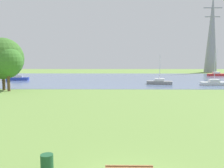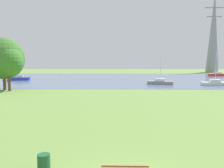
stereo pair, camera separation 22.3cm
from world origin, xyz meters
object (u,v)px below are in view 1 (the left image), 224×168
object	(u,v)px
sailboat_red	(216,74)
sailboat_gray	(160,82)
litter_bin	(47,163)
sailboat_white	(214,83)
sailboat_blue	(18,78)
electricity_pylon	(212,32)
tree_east_far	(3,59)
tree_west_far	(8,61)

from	to	relation	value
sailboat_red	sailboat_gray	xyz separation A→B (m)	(-20.00, -22.32, -0.02)
litter_bin	sailboat_white	xyz separation A→B (m)	(21.21, 34.51, 0.05)
sailboat_blue	electricity_pylon	world-z (taller)	electricity_pylon
tree_east_far	tree_west_far	world-z (taller)	tree_east_far
sailboat_blue	sailboat_gray	xyz separation A→B (m)	(30.70, -8.31, 0.00)
sailboat_red	tree_west_far	bearing A→B (deg)	-144.08
litter_bin	tree_west_far	size ratio (longest dim) A/B	0.12
tree_west_far	electricity_pylon	bearing A→B (deg)	45.07
sailboat_red	sailboat_blue	bearing A→B (deg)	-164.55
sailboat_white	tree_east_far	world-z (taller)	tree_east_far
tree_east_far	tree_west_far	bearing A→B (deg)	-39.90
litter_bin	sailboat_blue	bearing A→B (deg)	113.31
sailboat_white	tree_west_far	bearing A→B (deg)	-166.40
tree_east_far	sailboat_red	bearing A→B (deg)	34.32
sailboat_gray	sailboat_white	size ratio (longest dim) A/B	0.93
litter_bin	sailboat_red	distance (m)	66.50
sailboat_gray	tree_east_far	size ratio (longest dim) A/B	0.69
sailboat_blue	electricity_pylon	size ratio (longest dim) A/B	0.20
tree_west_far	electricity_pylon	world-z (taller)	electricity_pylon
electricity_pylon	sailboat_red	bearing A→B (deg)	-106.16
litter_bin	sailboat_gray	size ratio (longest dim) A/B	0.14
litter_bin	tree_east_far	bearing A→B (deg)	117.86
sailboat_red	sailboat_gray	bearing A→B (deg)	-131.86
sailboat_white	tree_west_far	world-z (taller)	tree_west_far
tree_east_far	electricity_pylon	world-z (taller)	electricity_pylon
sailboat_blue	sailboat_red	bearing A→B (deg)	15.45
electricity_pylon	sailboat_white	bearing A→B (deg)	-110.29
sailboat_white	sailboat_red	bearing A→B (deg)	66.83
sailboat_gray	tree_east_far	xyz separation A→B (m)	(-25.90, -9.01, 4.47)
tree_east_far	electricity_pylon	bearing A→B (deg)	43.78
tree_east_far	litter_bin	bearing A→B (deg)	-62.14
tree_west_far	electricity_pylon	distance (m)	71.06
electricity_pylon	litter_bin	bearing A→B (deg)	-115.68
tree_west_far	sailboat_red	bearing A→B (deg)	35.92
sailboat_gray	electricity_pylon	world-z (taller)	electricity_pylon
sailboat_red	electricity_pylon	bearing A→B (deg)	73.84
sailboat_red	sailboat_blue	distance (m)	52.60
sailboat_gray	tree_west_far	world-z (taller)	tree_west_far
sailboat_white	sailboat_blue	bearing A→B (deg)	166.05
sailboat_gray	tree_west_far	size ratio (longest dim) A/B	0.83
litter_bin	electricity_pylon	distance (m)	85.48
sailboat_blue	tree_east_far	size ratio (longest dim) A/B	0.67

